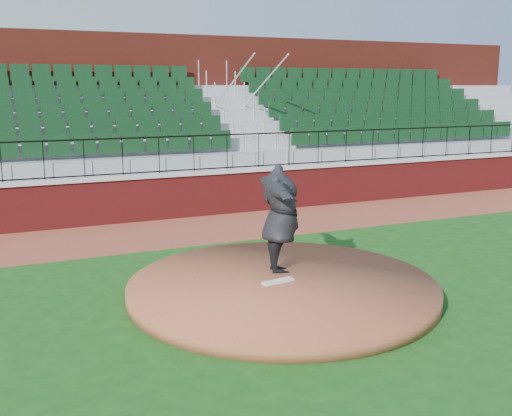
{
  "coord_description": "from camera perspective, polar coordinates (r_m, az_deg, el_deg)",
  "views": [
    {
      "loc": [
        -4.69,
        -9.15,
        3.68
      ],
      "look_at": [
        0.0,
        1.5,
        1.3
      ],
      "focal_mm": 42.03,
      "sensor_mm": 36.0,
      "label": 1
    }
  ],
  "objects": [
    {
      "name": "ground",
      "position": [
        10.92,
        3.21,
        -8.15
      ],
      "size": [
        90.0,
        90.0,
        0.0
      ],
      "primitive_type": "plane",
      "color": "#134212",
      "rests_on": "ground"
    },
    {
      "name": "warning_track",
      "position": [
        15.72,
        -5.75,
        -2.02
      ],
      "size": [
        34.0,
        3.2,
        0.01
      ],
      "primitive_type": "cube",
      "color": "brown",
      "rests_on": "ground"
    },
    {
      "name": "field_wall",
      "position": [
        17.09,
        -7.46,
        1.08
      ],
      "size": [
        34.0,
        0.35,
        1.2
      ],
      "primitive_type": "cube",
      "color": "maroon",
      "rests_on": "ground"
    },
    {
      "name": "wall_cap",
      "position": [
        16.99,
        -7.51,
        3.23
      ],
      "size": [
        34.0,
        0.45,
        0.1
      ],
      "primitive_type": "cube",
      "color": "#B7B7B7",
      "rests_on": "field_wall"
    },
    {
      "name": "wall_railing",
      "position": [
        16.92,
        -7.56,
        5.08
      ],
      "size": [
        34.0,
        0.05,
        1.0
      ],
      "primitive_type": null,
      "color": "black",
      "rests_on": "wall_cap"
    },
    {
      "name": "seating_stands",
      "position": [
        19.49,
        -9.88,
        7.33
      ],
      "size": [
        34.0,
        5.1,
        4.6
      ],
      "primitive_type": null,
      "color": "gray",
      "rests_on": "ground"
    },
    {
      "name": "concourse_wall",
      "position": [
        22.19,
        -11.7,
        8.91
      ],
      "size": [
        34.0,
        0.5,
        5.5
      ],
      "primitive_type": "cube",
      "color": "maroon",
      "rests_on": "ground"
    },
    {
      "name": "pitchers_mound",
      "position": [
        10.84,
        2.53,
        -7.59
      ],
      "size": [
        5.52,
        5.52,
        0.25
      ],
      "primitive_type": "cylinder",
      "color": "brown",
      "rests_on": "ground"
    },
    {
      "name": "pitching_rubber",
      "position": [
        10.73,
        2.13,
        -6.98
      ],
      "size": [
        0.62,
        0.24,
        0.04
      ],
      "primitive_type": "cube",
      "rotation": [
        0.0,
        0.0,
        0.14
      ],
      "color": "silver",
      "rests_on": "pitchers_mound"
    },
    {
      "name": "pitcher",
      "position": [
        11.09,
        2.31,
        -0.97
      ],
      "size": [
        1.29,
        2.61,
        2.05
      ],
      "primitive_type": "imported",
      "rotation": [
        0.0,
        0.0,
        1.32
      ],
      "color": "black",
      "rests_on": "pitchers_mound"
    }
  ]
}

